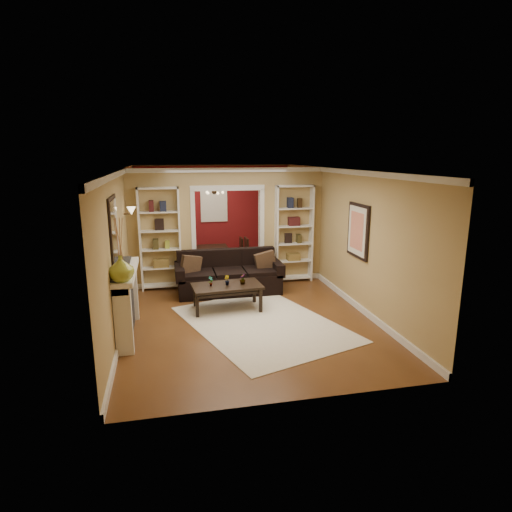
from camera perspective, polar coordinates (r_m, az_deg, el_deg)
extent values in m
plane|color=brown|center=(9.16, -2.54, -5.65)|extent=(8.00, 8.00, 0.00)
plane|color=white|center=(8.67, -2.73, 11.47)|extent=(8.00, 8.00, 0.00)
plane|color=tan|center=(12.73, -5.64, 5.92)|extent=(8.00, 0.00, 8.00)
plane|color=tan|center=(5.04, 4.98, -5.59)|extent=(8.00, 0.00, 8.00)
plane|color=tan|center=(8.74, -17.35, 1.98)|extent=(0.00, 8.00, 8.00)
plane|color=tan|center=(9.45, 10.97, 3.16)|extent=(0.00, 8.00, 8.00)
cube|color=tan|center=(9.99, -3.78, 3.92)|extent=(4.50, 0.15, 2.70)
cube|color=maroon|center=(12.71, -5.62, 5.77)|extent=(4.44, 0.04, 2.64)
cube|color=#8CA5CC|center=(12.64, -5.62, 6.78)|extent=(0.78, 0.03, 0.98)
cube|color=white|center=(7.83, 0.83, -8.99)|extent=(3.19, 3.78, 0.01)
cube|color=black|center=(9.44, -3.64, -2.21)|extent=(2.33, 1.00, 0.91)
cube|color=#523923|center=(9.29, -8.68, -1.27)|extent=(0.45, 0.29, 0.44)
cube|color=#523923|center=(9.52, 1.27, -0.74)|extent=(0.45, 0.16, 0.44)
cube|color=black|center=(8.45, -3.87, -5.52)|extent=(1.39, 0.83, 0.51)
imported|color=#336626|center=(8.31, -6.05, -3.36)|extent=(0.12, 0.12, 0.19)
imported|color=#336626|center=(8.34, -3.91, -3.25)|extent=(0.12, 0.13, 0.19)
imported|color=#336626|center=(8.39, -1.80, -3.09)|extent=(0.11, 0.11, 0.20)
cube|color=white|center=(9.75, -12.66, 2.20)|extent=(0.90, 0.30, 2.30)
cube|color=white|center=(10.19, 5.04, 2.95)|extent=(0.90, 0.30, 2.30)
cube|color=white|center=(7.48, -16.67, -5.97)|extent=(0.32, 1.70, 1.16)
imported|color=#99A836|center=(6.59, -17.55, -1.58)|extent=(0.45, 0.45, 0.39)
cube|color=silver|center=(7.19, -18.43, 3.21)|extent=(0.03, 0.95, 1.10)
cube|color=#FFE0A5|center=(9.20, -16.64, 5.60)|extent=(0.18, 0.18, 0.22)
cube|color=black|center=(8.50, 13.40, 3.29)|extent=(0.04, 0.85, 1.05)
imported|color=black|center=(11.59, -5.38, -0.33)|extent=(1.44, 0.80, 0.51)
cube|color=black|center=(11.22, -8.00, -0.13)|extent=(0.50, 0.50, 0.79)
cube|color=black|center=(11.33, -2.46, 0.35)|extent=(0.57, 0.57, 0.87)
cube|color=black|center=(11.78, -8.24, 0.90)|extent=(0.52, 0.52, 0.94)
cube|color=black|center=(11.92, -2.94, 0.72)|extent=(0.42, 0.42, 0.76)
cube|color=#3D2C1B|center=(11.38, -4.95, 8.45)|extent=(0.50, 0.50, 0.30)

